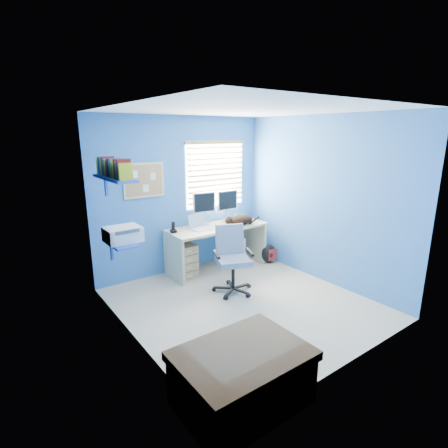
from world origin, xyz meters
TOP-DOWN VIEW (x-y plane):
  - floor at (0.00, 0.00)m, footprint 3.00×3.20m
  - ceiling at (0.00, 0.00)m, footprint 3.00×3.20m
  - wall_back at (0.00, 1.60)m, footprint 3.00×0.01m
  - wall_front at (0.00, -1.60)m, footprint 3.00×0.01m
  - wall_left at (-1.50, 0.00)m, footprint 0.01×3.20m
  - wall_right at (1.50, 0.00)m, footprint 0.01×3.20m
  - desk at (0.44, 1.26)m, footprint 1.67×0.65m
  - laptop at (0.14, 1.25)m, footprint 0.36×0.31m
  - monitor_left at (0.36, 1.52)m, footprint 0.41×0.17m
  - monitor_right at (0.79, 1.44)m, footprint 0.40×0.12m
  - phone at (-0.31, 1.35)m, footprint 0.11×0.13m
  - mug at (1.04, 1.38)m, footprint 0.10×0.09m
  - cd_spindle at (1.06, 1.48)m, footprint 0.13×0.13m
  - cat at (0.84, 1.10)m, footprint 0.48×0.30m
  - tower_pc at (0.87, 1.37)m, footprint 0.25×0.46m
  - drawer_boxes at (-0.19, 1.23)m, footprint 0.35×0.28m
  - yellow_book at (0.73, 1.17)m, footprint 0.03×0.17m
  - backpack at (1.34, 0.94)m, footprint 0.32×0.26m
  - bed_corner at (-1.14, -1.39)m, footprint 1.04×0.74m
  - office_chair at (0.12, 0.41)m, footprint 0.73×0.73m
  - window_blinds at (0.65, 1.57)m, footprint 1.15×0.05m
  - corkboard at (-0.65, 1.58)m, footprint 0.64×0.02m
  - wall_shelves at (-1.35, 0.75)m, footprint 0.42×0.90m

SIDE VIEW (x-z plane):
  - floor at x=0.00m, z-range 0.00..0.00m
  - yellow_book at x=0.73m, z-range 0.00..0.24m
  - backpack at x=1.34m, z-range 0.00..0.33m
  - tower_pc at x=0.87m, z-range 0.00..0.45m
  - bed_corner at x=-1.14m, z-range 0.00..0.50m
  - drawer_boxes at x=-0.19m, z-range 0.00..0.54m
  - office_chair at x=0.12m, z-range -0.12..0.83m
  - desk at x=0.44m, z-range 0.00..0.74m
  - cd_spindle at x=1.06m, z-range 0.74..0.81m
  - mug at x=1.04m, z-range 0.74..0.84m
  - cat at x=0.84m, z-range 0.74..0.90m
  - phone at x=-0.31m, z-range 0.74..0.91m
  - laptop at x=0.14m, z-range 0.74..0.96m
  - monitor_left at x=0.36m, z-range 0.74..1.28m
  - monitor_right at x=0.79m, z-range 0.74..1.28m
  - wall_back at x=0.00m, z-range 0.00..2.50m
  - wall_front at x=0.00m, z-range 0.00..2.50m
  - wall_left at x=-1.50m, z-range 0.00..2.50m
  - wall_right at x=1.50m, z-range 0.00..2.50m
  - wall_shelves at x=-1.35m, z-range 0.91..1.96m
  - corkboard at x=-0.65m, z-range 1.29..1.81m
  - window_blinds at x=0.65m, z-range 1.00..2.10m
  - ceiling at x=0.00m, z-range 2.50..2.50m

